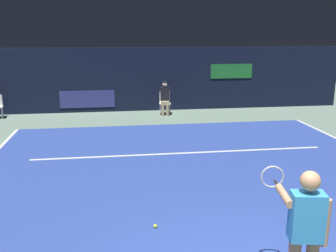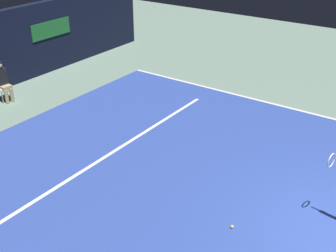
{
  "view_description": "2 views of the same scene",
  "coord_description": "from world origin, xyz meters",
  "views": [
    {
      "loc": [
        -1.75,
        -3.65,
        3.17
      ],
      "look_at": [
        -0.49,
        5.1,
        1.0
      ],
      "focal_mm": 40.67,
      "sensor_mm": 36.0,
      "label": 1
    },
    {
      "loc": [
        -7.48,
        -0.81,
        5.79
      ],
      "look_at": [
        0.57,
        4.82,
        0.77
      ],
      "focal_mm": 46.95,
      "sensor_mm": 36.0,
      "label": 2
    }
  ],
  "objects": [
    {
      "name": "line_judge_on_chair",
      "position": [
        0.25,
        11.05,
        0.69
      ],
      "size": [
        0.47,
        0.56,
        1.32
      ],
      "color": "white",
      "rests_on": "ground"
    },
    {
      "name": "ground_plane",
      "position": [
        0.0,
        4.17,
        0.0
      ],
      "size": [
        31.41,
        31.41,
        0.0
      ],
      "primitive_type": "plane",
      "color": "slate"
    },
    {
      "name": "court_surface",
      "position": [
        0.0,
        4.17,
        0.01
      ],
      "size": [
        10.09,
        10.35,
        0.01
      ],
      "primitive_type": "cube",
      "color": "#2D479E",
      "rests_on": "ground"
    },
    {
      "name": "tennis_ball",
      "position": [
        -1.14,
        2.07,
        0.05
      ],
      "size": [
        0.07,
        0.07,
        0.07
      ],
      "primitive_type": "sphere",
      "color": "#CCE033",
      "rests_on": "court_surface"
    },
    {
      "name": "line_service",
      "position": [
        0.0,
        5.98,
        0.01
      ],
      "size": [
        7.87,
        0.1,
        0.01
      ],
      "primitive_type": "cube",
      "color": "white",
      "rests_on": "court_surface"
    },
    {
      "name": "tennis_player",
      "position": [
        0.31,
        -0.05,
        0.99
      ],
      "size": [
        0.51,
        1.0,
        1.73
      ],
      "color": "tan",
      "rests_on": "ground"
    },
    {
      "name": "back_wall",
      "position": [
        -0.0,
        12.13,
        1.3
      ],
      "size": [
        16.09,
        0.33,
        2.6
      ],
      "color": "black",
      "rests_on": "ground"
    }
  ]
}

